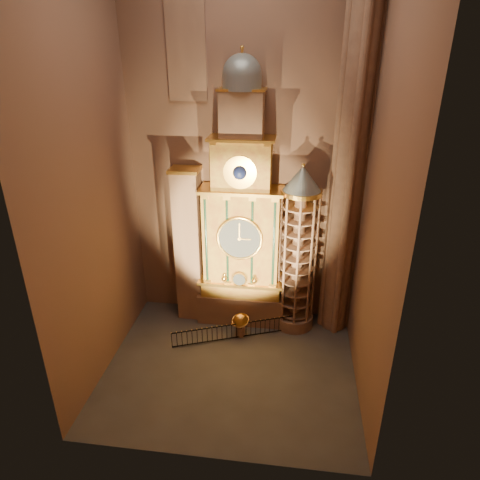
# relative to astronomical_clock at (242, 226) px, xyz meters

# --- Properties ---
(floor) EXTENTS (14.00, 14.00, 0.00)m
(floor) POSITION_rel_astronomical_clock_xyz_m (0.00, -4.96, -6.68)
(floor) COLOR #383330
(floor) RESTS_ON ground
(wall_back) EXTENTS (22.00, 0.00, 22.00)m
(wall_back) POSITION_rel_astronomical_clock_xyz_m (0.00, 1.04, 4.32)
(wall_back) COLOR brown
(wall_back) RESTS_ON floor
(wall_left) EXTENTS (0.00, 22.00, 22.00)m
(wall_left) POSITION_rel_astronomical_clock_xyz_m (-7.00, -4.96, 4.32)
(wall_left) COLOR brown
(wall_left) RESTS_ON floor
(wall_right) EXTENTS (0.00, 22.00, 22.00)m
(wall_right) POSITION_rel_astronomical_clock_xyz_m (7.00, -4.96, 4.32)
(wall_right) COLOR brown
(wall_right) RESTS_ON floor
(astronomical_clock) EXTENTS (5.60, 2.41, 16.70)m
(astronomical_clock) POSITION_rel_astronomical_clock_xyz_m (0.00, 0.00, 0.00)
(astronomical_clock) COLOR #8C634C
(astronomical_clock) RESTS_ON floor
(portrait_tower) EXTENTS (1.80, 1.60, 10.20)m
(portrait_tower) POSITION_rel_astronomical_clock_xyz_m (-3.40, 0.02, -1.53)
(portrait_tower) COLOR #8C634C
(portrait_tower) RESTS_ON floor
(stair_turret) EXTENTS (2.50, 2.50, 10.80)m
(stair_turret) POSITION_rel_astronomical_clock_xyz_m (3.50, -0.26, -1.41)
(stair_turret) COLOR #8C634C
(stair_turret) RESTS_ON floor
(gothic_pier) EXTENTS (2.04, 2.04, 22.00)m
(gothic_pier) POSITION_rel_astronomical_clock_xyz_m (6.10, 0.04, 4.32)
(gothic_pier) COLOR #8C634C
(gothic_pier) RESTS_ON floor
(stained_glass_window) EXTENTS (2.20, 0.14, 5.20)m
(stained_glass_window) POSITION_rel_astronomical_clock_xyz_m (-3.20, 0.95, 9.82)
(stained_glass_window) COLOR navy
(stained_glass_window) RESTS_ON wall_back
(celestial_globe) EXTENTS (1.37, 1.33, 1.59)m
(celestial_globe) POSITION_rel_astronomical_clock_xyz_m (0.18, -1.98, -5.73)
(celestial_globe) COLOR #8C634C
(celestial_globe) RESTS_ON floor
(iron_railing) EXTENTS (7.23, 2.86, 1.05)m
(iron_railing) POSITION_rel_astronomical_clock_xyz_m (-0.16, -2.37, -6.11)
(iron_railing) COLOR black
(iron_railing) RESTS_ON floor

